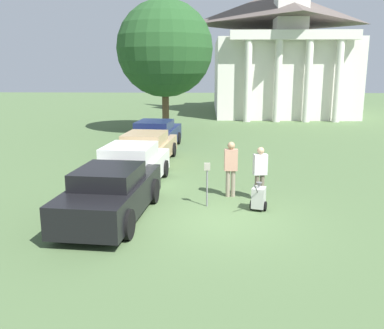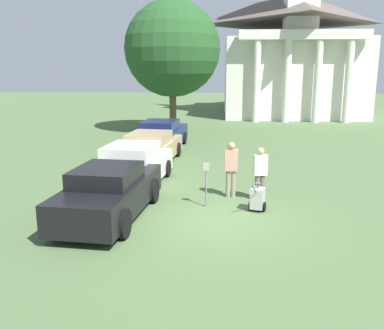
{
  "view_description": "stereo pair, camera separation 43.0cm",
  "coord_description": "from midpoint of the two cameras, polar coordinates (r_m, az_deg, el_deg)",
  "views": [
    {
      "loc": [
        -0.25,
        -11.1,
        4.12
      ],
      "look_at": [
        -0.72,
        2.11,
        1.1
      ],
      "focal_mm": 40.0,
      "sensor_mm": 36.0,
      "label": 1
    },
    {
      "loc": [
        0.18,
        -11.08,
        4.12
      ],
      "look_at": [
        -0.72,
        2.11,
        1.1
      ],
      "focal_mm": 40.0,
      "sensor_mm": 36.0,
      "label": 2
    }
  ],
  "objects": [
    {
      "name": "parked_car_white",
      "position": [
        15.12,
        -7.12,
        -0.34
      ],
      "size": [
        2.32,
        4.9,
        1.51
      ],
      "rotation": [
        0.0,
        0.0,
        -0.1
      ],
      "color": "silver",
      "rests_on": "ground_plane"
    },
    {
      "name": "person_worker",
      "position": [
        13.74,
        6.12,
        -0.17
      ],
      "size": [
        0.43,
        0.24,
        1.81
      ],
      "rotation": [
        0.0,
        0.0,
        3.18
      ],
      "color": "gray",
      "rests_on": "ground_plane"
    },
    {
      "name": "ground_plane",
      "position": [
        11.83,
        3.85,
        -7.54
      ],
      "size": [
        120.0,
        120.0,
        0.0
      ],
      "primitive_type": "plane",
      "color": "#4C663D"
    },
    {
      "name": "church",
      "position": [
        40.6,
        13.19,
        15.18
      ],
      "size": [
        11.55,
        14.78,
        26.13
      ],
      "color": "silver",
      "rests_on": "ground_plane"
    },
    {
      "name": "equipment_cart",
      "position": [
        12.69,
        9.69,
        -4.44
      ],
      "size": [
        0.53,
        1.0,
        1.0
      ],
      "rotation": [
        0.0,
        0.0,
        -0.3
      ],
      "color": "#B2B2AD",
      "rests_on": "ground_plane"
    },
    {
      "name": "parking_meter",
      "position": [
        12.76,
        2.87,
        -1.6
      ],
      "size": [
        0.18,
        0.09,
        1.35
      ],
      "color": "slate",
      "rests_on": "ground_plane"
    },
    {
      "name": "shade_tree",
      "position": [
        27.67,
        -2.18,
        15.16
      ],
      "size": [
        5.99,
        5.99,
        8.24
      ],
      "color": "brown",
      "rests_on": "ground_plane"
    },
    {
      "name": "parked_car_tan",
      "position": [
        18.74,
        -4.97,
        2.13
      ],
      "size": [
        2.37,
        5.22,
        1.37
      ],
      "rotation": [
        0.0,
        0.0,
        -0.1
      ],
      "color": "tan",
      "rests_on": "ground_plane"
    },
    {
      "name": "parked_car_black",
      "position": [
        12.1,
        -9.96,
        -3.72
      ],
      "size": [
        2.3,
        4.86,
        1.48
      ],
      "rotation": [
        0.0,
        0.0,
        -0.1
      ],
      "color": "black",
      "rests_on": "ground_plane"
    },
    {
      "name": "parked_car_navy",
      "position": [
        22.02,
        -3.63,
        3.88
      ],
      "size": [
        2.4,
        5.18,
        1.47
      ],
      "rotation": [
        0.0,
        0.0,
        -0.1
      ],
      "color": "#19234C",
      "rests_on": "ground_plane"
    },
    {
      "name": "person_supervisor",
      "position": [
        13.54,
        9.97,
        -0.81
      ],
      "size": [
        0.45,
        0.3,
        1.7
      ],
      "rotation": [
        0.0,
        0.0,
        3.34
      ],
      "color": "#665B4C",
      "rests_on": "ground_plane"
    }
  ]
}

